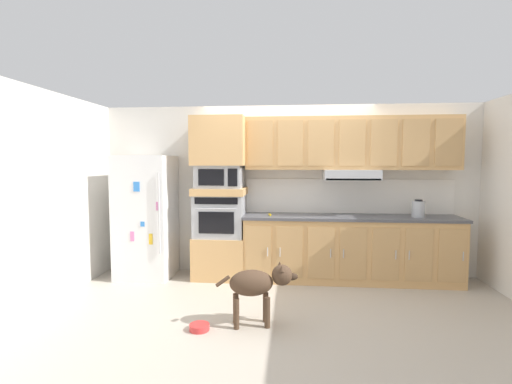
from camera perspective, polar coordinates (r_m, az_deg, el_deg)
The scene contains 17 objects.
ground_plane at distance 4.90m, azimuth 4.34°, elevation -15.39°, with size 9.60×9.60×0.00m, color #B2A899.
back_kitchen_wall at distance 5.74m, azimuth 4.65°, elevation 0.32°, with size 6.20×0.12×2.50m, color silver.
side_panel_left at distance 5.46m, azimuth -26.45°, elevation -0.35°, with size 0.12×7.10×2.50m, color silver.
refrigerator at distance 5.75m, azimuth -16.15°, elevation -3.54°, with size 0.76×0.73×1.76m.
oven_base_cabinet at distance 5.63m, azimuth -5.34°, elevation -9.58°, with size 0.74×0.62×0.60m, color tan.
built_in_oven at distance 5.51m, azimuth -5.39°, elevation -3.52°, with size 0.70×0.62×0.60m.
appliance_mid_shelf at distance 5.48m, azimuth -5.41°, elevation 0.11°, with size 0.74×0.62×0.10m, color tan.
microwave at distance 5.46m, azimuth -5.43°, elevation 2.31°, with size 0.64×0.54×0.32m.
appliance_upper_cabinet at distance 5.47m, azimuth -5.46°, elevation 7.55°, with size 0.74×0.62×0.68m, color tan.
lower_cabinet_run at distance 5.55m, azimuth 13.87°, elevation -8.39°, with size 2.94×0.63×0.88m.
countertop_slab at distance 5.47m, azimuth 13.95°, elevation -3.69°, with size 2.98×0.64×0.04m, color #4C4C51.
backsplash_panel at distance 5.73m, azimuth 13.58°, elevation -0.60°, with size 2.98×0.02×0.50m, color silver.
upper_cabinet_with_hood at distance 5.55m, azimuth 13.97°, elevation 6.80°, with size 2.94×0.48×0.88m.
screwdriver at distance 5.34m, azimuth 2.20°, elevation -3.39°, with size 0.15×0.14×0.03m.
electric_kettle at distance 5.61m, azimuth 23.16°, elevation -2.34°, with size 0.17×0.17×0.24m.
dog at distance 3.98m, azimuth 0.36°, elevation -13.56°, with size 0.84×0.34×0.64m.
dog_food_bowl at distance 4.04m, azimuth -8.48°, elevation -19.39°, with size 0.20×0.20×0.06m.
Camera 1 is at (0.09, -4.61, 1.66)m, focal length 26.68 mm.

